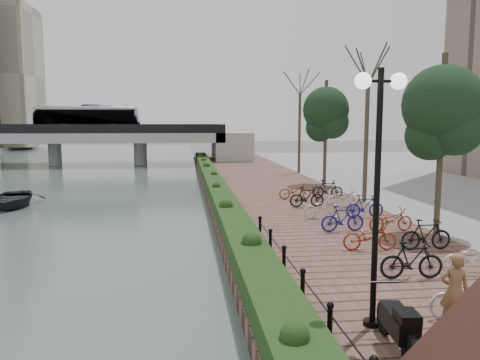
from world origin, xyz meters
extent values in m
cube|color=brown|center=(4.00, 17.50, 0.25)|extent=(8.00, 75.00, 0.50)
cube|color=black|center=(0.60, 20.00, 0.80)|extent=(1.10, 56.00, 0.60)
cylinder|color=black|center=(1.40, 1.00, 0.85)|extent=(0.10, 0.10, 0.70)
cylinder|color=black|center=(1.40, 3.00, 0.85)|extent=(0.10, 0.10, 0.70)
cylinder|color=black|center=(1.40, 5.00, 0.85)|extent=(0.10, 0.10, 0.70)
cylinder|color=black|center=(1.40, 7.00, 0.85)|extent=(0.10, 0.10, 0.70)
cylinder|color=black|center=(1.40, 9.00, 0.85)|extent=(0.10, 0.10, 0.70)
cylinder|color=black|center=(2.49, 1.63, 3.03)|extent=(0.12, 0.12, 5.07)
cylinder|color=black|center=(2.49, 1.63, 5.32)|extent=(0.70, 0.06, 0.06)
sphere|color=white|center=(2.14, 1.63, 5.32)|extent=(0.32, 0.32, 0.32)
sphere|color=white|center=(2.84, 1.63, 5.32)|extent=(0.32, 0.32, 0.32)
imported|color=brown|center=(4.00, 1.30, 1.27)|extent=(0.63, 0.49, 1.53)
imported|color=silver|center=(4.60, 1.64, 0.95)|extent=(0.60, 1.72, 0.90)
imported|color=black|center=(4.60, 4.24, 1.00)|extent=(0.47, 1.66, 1.00)
imported|color=maroon|center=(4.60, 6.84, 0.95)|extent=(0.60, 1.71, 0.90)
imported|color=navy|center=(4.60, 9.44, 1.00)|extent=(0.47, 1.66, 1.00)
imported|color=silver|center=(4.60, 12.04, 0.95)|extent=(0.60, 1.71, 0.90)
imported|color=black|center=(4.60, 14.64, 1.00)|extent=(0.47, 1.66, 1.00)
imported|color=maroon|center=(4.60, 17.24, 0.95)|extent=(0.60, 1.72, 0.90)
imported|color=silver|center=(6.40, 4.24, 0.95)|extent=(0.60, 1.71, 0.90)
imported|color=black|center=(6.40, 6.84, 1.00)|extent=(0.47, 1.66, 1.00)
imported|color=maroon|center=(6.40, 9.44, 0.95)|extent=(0.60, 1.71, 0.90)
imported|color=navy|center=(6.40, 12.04, 1.00)|extent=(0.47, 1.66, 1.00)
imported|color=silver|center=(6.40, 14.64, 0.95)|extent=(0.60, 1.71, 0.90)
imported|color=black|center=(6.40, 17.24, 1.00)|extent=(0.47, 1.66, 1.00)
cube|color=#AAAAA4|center=(-15.00, 45.00, 3.00)|extent=(36.00, 8.00, 1.00)
cube|color=black|center=(-15.00, 41.10, 3.95)|extent=(36.00, 0.15, 0.90)
cube|color=black|center=(-15.00, 48.90, 3.95)|extent=(36.00, 0.15, 0.90)
cylinder|color=#AAAAA4|center=(-15.00, 45.00, 1.25)|extent=(1.40, 1.40, 2.50)
cylinder|color=#AAAAA4|center=(-6.00, 45.00, 1.25)|extent=(1.40, 1.40, 2.50)
imported|color=silver|center=(-11.43, 45.00, 5.00)|extent=(2.52, 10.77, 3.00)
imported|color=black|center=(-10.60, 19.40, 0.47)|extent=(3.79, 4.83, 0.91)
camera|label=1|loc=(-1.21, -6.95, 4.53)|focal=35.00mm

